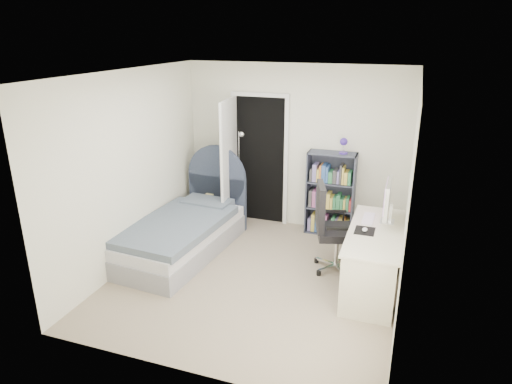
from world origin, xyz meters
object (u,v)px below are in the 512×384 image
(desk, at_px, (374,256))
(floor_lamp, at_px, (240,187))
(bed, at_px, (185,231))
(bookcase, at_px, (330,197))
(office_chair, at_px, (331,224))
(nightstand, at_px, (213,204))

(desk, bearing_deg, floor_lamp, 149.67)
(bed, bearing_deg, bookcase, 35.31)
(office_chair, bearing_deg, floor_lamp, 147.82)
(nightstand, height_order, office_chair, office_chair)
(bed, distance_m, nightstand, 0.98)
(desk, bearing_deg, bookcase, 119.24)
(bed, xyz_separation_m, office_chair, (2.00, 0.13, 0.34))
(desk, xyz_separation_m, office_chair, (-0.57, 0.27, 0.23))
(desk, distance_m, office_chair, 0.67)
(nightstand, xyz_separation_m, desk, (2.58, -1.12, 0.06))
(nightstand, distance_m, floor_lamp, 0.51)
(floor_lamp, relative_size, desk, 0.98)
(bed, bearing_deg, office_chair, 3.64)
(nightstand, bearing_deg, bookcase, 9.15)
(floor_lamp, xyz_separation_m, office_chair, (1.60, -1.01, 0.02))
(office_chair, bearing_deg, bed, -176.36)
(bed, relative_size, desk, 1.43)
(bed, xyz_separation_m, bookcase, (1.79, 1.27, 0.28))
(bed, distance_m, floor_lamp, 1.24)
(bed, bearing_deg, floor_lamp, 70.83)
(nightstand, bearing_deg, office_chair, -23.01)
(bookcase, relative_size, office_chair, 1.29)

